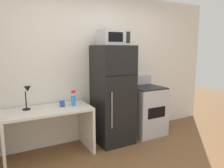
# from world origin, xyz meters

# --- Properties ---
(wall_back_white) EXTENTS (5.00, 0.10, 2.60)m
(wall_back_white) POSITION_xyz_m (0.00, 1.70, 1.30)
(wall_back_white) COLOR silver
(wall_back_white) RESTS_ON ground
(desk) EXTENTS (1.29, 0.62, 0.75)m
(desk) POSITION_xyz_m (-1.07, 1.32, 0.53)
(desk) COLOR silver
(desk) RESTS_ON ground
(desk_lamp) EXTENTS (0.14, 0.12, 0.35)m
(desk_lamp) POSITION_xyz_m (-1.33, 1.40, 0.99)
(desk_lamp) COLOR black
(desk_lamp) RESTS_ON desk
(coffee_mug) EXTENTS (0.08, 0.08, 0.09)m
(coffee_mug) POSITION_xyz_m (-0.84, 1.33, 0.80)
(coffee_mug) COLOR #264C99
(coffee_mug) RESTS_ON desk
(spray_bottle) EXTENTS (0.06, 0.06, 0.25)m
(spray_bottle) POSITION_xyz_m (-0.67, 1.30, 0.85)
(spray_bottle) COLOR #2D8CEA
(spray_bottle) RESTS_ON desk
(refrigerator) EXTENTS (0.60, 0.64, 1.69)m
(refrigerator) POSITION_xyz_m (0.05, 1.32, 0.85)
(refrigerator) COLOR black
(refrigerator) RESTS_ON ground
(microwave) EXTENTS (0.46, 0.35, 0.26)m
(microwave) POSITION_xyz_m (0.05, 1.30, 1.82)
(microwave) COLOR #B7B7BC
(microwave) RESTS_ON refrigerator
(oven_range) EXTENTS (0.61, 0.61, 1.10)m
(oven_range) POSITION_xyz_m (0.80, 1.33, 0.47)
(oven_range) COLOR #B7B7BC
(oven_range) RESTS_ON ground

